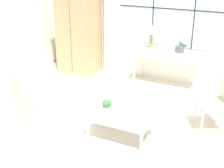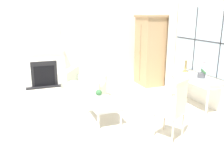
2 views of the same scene
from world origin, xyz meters
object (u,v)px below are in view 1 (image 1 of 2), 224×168
(armchair_upholstered, at_px, (48,106))
(console_table, at_px, (169,55))
(armoire, at_px, (78,26))
(side_chair_wooden, at_px, (221,93))
(coffee_table, at_px, (121,117))
(table_lamp, at_px, (151,30))
(potted_plant_small, at_px, (107,106))
(potted_orchid, at_px, (180,43))
(pillar_candle, at_px, (139,118))

(armchair_upholstered, bearing_deg, console_table, 62.03)
(armoire, height_order, armchair_upholstered, armoire)
(armoire, xyz_separation_m, console_table, (2.10, 0.08, -0.39))
(armoire, distance_m, armchair_upholstered, 2.57)
(armoire, distance_m, side_chair_wooden, 3.61)
(coffee_table, bearing_deg, armoire, 133.55)
(table_lamp, relative_size, coffee_table, 0.53)
(armchair_upholstered, bearing_deg, side_chair_wooden, 21.85)
(side_chair_wooden, bearing_deg, coffee_table, -143.28)
(side_chair_wooden, bearing_deg, armchair_upholstered, -158.15)
(potted_plant_small, bearing_deg, table_lamp, 94.86)
(table_lamp, bearing_deg, potted_orchid, -1.96)
(coffee_table, relative_size, potted_plant_small, 4.45)
(potted_orchid, relative_size, armchair_upholstered, 0.36)
(armoire, height_order, coffee_table, armoire)
(armoire, relative_size, pillar_candle, 15.69)
(console_table, relative_size, side_chair_wooden, 1.32)
(table_lamp, height_order, side_chair_wooden, table_lamp)
(armoire, distance_m, pillar_candle, 3.38)
(console_table, relative_size, potted_plant_small, 6.83)
(armoire, xyz_separation_m, table_lamp, (1.69, 0.09, 0.07))
(console_table, bearing_deg, side_chair_wooden, -48.32)
(potted_orchid, bearing_deg, armchair_upholstered, -121.83)
(pillar_candle, bearing_deg, console_table, 97.52)
(armoire, xyz_separation_m, armchair_upholstered, (0.84, -2.30, -0.78))
(potted_orchid, distance_m, pillar_candle, 2.40)
(armchair_upholstered, relative_size, pillar_candle, 9.41)
(console_table, distance_m, armchair_upholstered, 2.72)
(pillar_candle, bearing_deg, armchair_upholstered, -179.23)
(pillar_candle, bearing_deg, potted_orchid, 92.47)
(potted_plant_small, xyz_separation_m, pillar_candle, (0.53, -0.04, -0.05))
(console_table, relative_size, pillar_candle, 10.72)
(console_table, distance_m, coffee_table, 2.32)
(armchair_upholstered, relative_size, potted_plant_small, 6.00)
(console_table, height_order, potted_plant_small, console_table)
(side_chair_wooden, distance_m, potted_plant_small, 1.72)
(table_lamp, distance_m, side_chair_wooden, 2.22)
(potted_orchid, distance_m, side_chair_wooden, 1.74)
(console_table, distance_m, potted_plant_small, 2.33)
(armoire, bearing_deg, table_lamp, 3.14)
(side_chair_wooden, relative_size, potted_plant_small, 5.17)
(pillar_candle, bearing_deg, potted_plant_small, 175.34)
(pillar_candle, bearing_deg, coffee_table, 168.61)
(potted_orchid, bearing_deg, armoire, -178.24)
(armchair_upholstered, bearing_deg, pillar_candle, 0.77)
(potted_orchid, bearing_deg, console_table, 178.30)
(table_lamp, relative_size, potted_orchid, 1.09)
(potted_plant_small, height_order, pillar_candle, potted_plant_small)
(armoire, distance_m, console_table, 2.14)
(potted_orchid, distance_m, potted_plant_small, 2.39)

